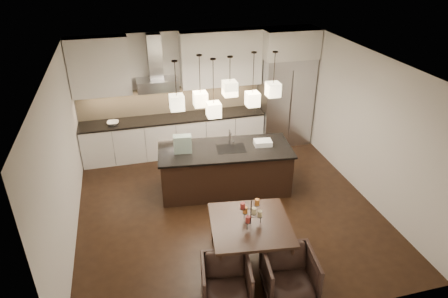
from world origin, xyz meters
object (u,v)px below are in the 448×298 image
object	(u,v)px
refrigerator	(285,101)
dining_table	(250,242)
armchair_left	(226,281)
island_body	(225,170)
armchair_right	(289,274)

from	to	relation	value
refrigerator	dining_table	xyz separation A→B (m)	(-2.12, -3.86, -0.71)
dining_table	armchair_left	size ratio (longest dim) A/B	1.72
refrigerator	island_body	world-z (taller)	refrigerator
island_body	armchair_right	xyz separation A→B (m)	(0.19, -2.86, -0.11)
armchair_left	armchair_right	bearing A→B (deg)	1.54
refrigerator	dining_table	size ratio (longest dim) A/B	1.78
armchair_left	island_body	bearing A→B (deg)	84.58
dining_table	armchair_left	world-z (taller)	dining_table
refrigerator	armchair_left	world-z (taller)	refrigerator
island_body	armchair_left	xyz separation A→B (m)	(-0.71, -2.74, -0.13)
refrigerator	dining_table	distance (m)	4.46
island_body	dining_table	distance (m)	2.09
island_body	refrigerator	bearing A→B (deg)	48.46
refrigerator	island_body	size ratio (longest dim) A/B	0.85
island_body	armchair_left	distance (m)	2.84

